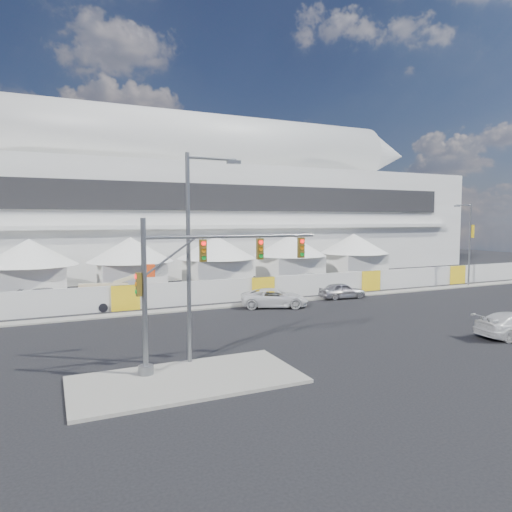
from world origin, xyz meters
name	(u,v)px	position (x,y,z in m)	size (l,w,h in m)	color
ground	(277,348)	(0.00, 0.00, 0.00)	(160.00, 160.00, 0.00)	black
median_island	(187,380)	(-6.00, -3.00, 0.07)	(10.00, 5.00, 0.15)	gray
far_curb	(399,291)	(20.00, 12.50, 0.06)	(80.00, 1.20, 0.12)	gray
stadium	(200,204)	(8.71, 41.50, 9.45)	(80.00, 24.80, 21.98)	silver
tent_row	(175,258)	(0.50, 24.00, 3.15)	(53.40, 8.40, 5.40)	white
hoarding_fence	(262,288)	(6.00, 14.50, 1.00)	(70.00, 0.25, 2.00)	silver
scaffold_tower	(423,226)	(46.00, 36.00, 6.00)	(4.40, 4.40, 12.00)	#595B60
sedan_silver	(342,291)	(12.69, 11.77, 0.72)	(4.24, 1.71, 1.45)	#A8A6AB
pickup_curb	(275,298)	(5.29, 10.70, 0.76)	(5.48, 2.53, 1.52)	silver
lot_car_a	(315,281)	(13.67, 17.95, 0.79)	(4.77, 1.66, 1.57)	silver
lot_car_c	(48,296)	(-11.56, 20.00, 0.67)	(4.62, 1.88, 1.34)	#B1B0B5
traffic_mast	(187,286)	(-5.60, -1.75, 4.08)	(9.09, 0.69, 7.08)	slate
streetlight_median	(194,243)	(-4.96, -0.80, 6.00)	(2.82, 0.28, 10.20)	gray
streetlight_curb	(469,238)	(29.35, 12.50, 5.13)	(2.62, 0.59, 8.84)	slate
boom_lift	(97,298)	(-8.03, 15.50, 0.95)	(7.11, 2.16, 3.54)	#EE4516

